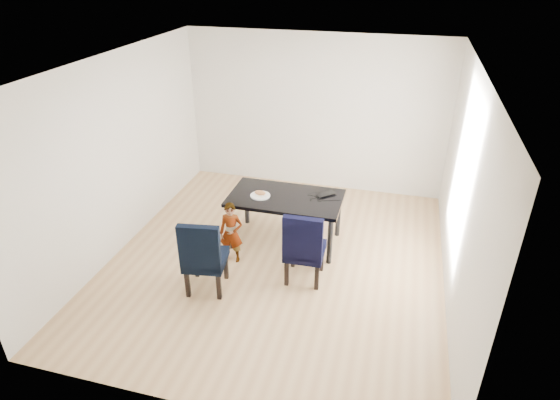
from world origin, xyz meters
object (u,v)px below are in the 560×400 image
(plate, at_px, (260,196))
(laptop, at_px, (324,193))
(chair_left, at_px, (205,253))
(chair_right, at_px, (305,245))
(child, at_px, (231,233))
(dining_table, at_px, (285,219))

(plate, height_order, laptop, laptop)
(chair_left, height_order, laptop, chair_left)
(chair_right, distance_m, child, 1.07)
(laptop, bearing_deg, plate, -22.57)
(laptop, bearing_deg, child, -3.53)
(dining_table, relative_size, chair_right, 1.56)
(dining_table, bearing_deg, chair_left, -118.03)
(chair_right, bearing_deg, laptop, 84.78)
(chair_right, xyz_separation_m, laptop, (0.06, 1.01, 0.25))
(dining_table, xyz_separation_m, child, (-0.59, -0.65, 0.07))
(dining_table, height_order, chair_right, chair_right)
(dining_table, xyz_separation_m, chair_right, (0.46, -0.78, 0.14))
(plate, bearing_deg, chair_right, -40.84)
(laptop, bearing_deg, dining_table, -18.17)
(chair_left, height_order, plate, chair_left)
(chair_right, height_order, laptop, chair_right)
(chair_right, height_order, child, chair_right)
(chair_left, xyz_separation_m, chair_right, (1.15, 0.52, -0.01))
(dining_table, height_order, chair_left, chair_left)
(chair_left, bearing_deg, chair_right, 15.39)
(child, relative_size, plate, 3.13)
(dining_table, relative_size, child, 1.81)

